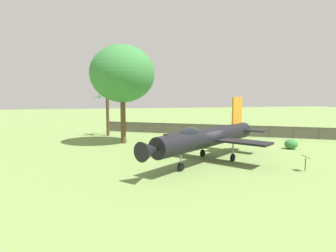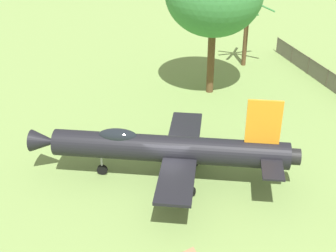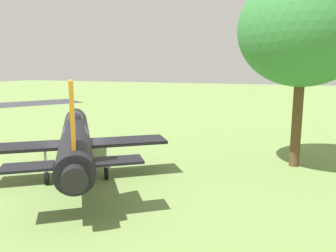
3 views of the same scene
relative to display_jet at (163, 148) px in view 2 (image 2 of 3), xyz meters
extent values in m
plane|color=#75934C|center=(-0.28, -0.21, -2.01)|extent=(200.00, 200.00, 0.00)
cylinder|color=black|center=(-0.28, -0.21, -0.04)|extent=(11.18, 8.87, 1.47)
cone|color=black|center=(5.35, 4.00, -0.04)|extent=(2.03, 1.96, 1.25)
cylinder|color=black|center=(-5.63, -4.21, -0.04)|extent=(1.01, 1.07, 0.88)
ellipsoid|color=black|center=(1.98, 1.48, 0.58)|extent=(2.30, 2.04, 0.84)
cube|color=orange|center=(-4.20, -3.13, 1.93)|extent=(1.53, 1.19, 2.46)
cube|color=black|center=(-2.40, 1.56, -0.23)|extent=(3.78, 4.20, 0.16)
cube|color=black|center=(0.81, -2.75, -0.23)|extent=(3.78, 4.20, 0.16)
cube|color=black|center=(-5.59, -2.13, 0.11)|extent=(1.96, 2.10, 0.10)
cube|color=black|center=(-3.63, -4.75, 0.11)|extent=(1.96, 2.10, 0.10)
cylinder|color=#A5A8AD|center=(2.81, 2.10, -0.95)|extent=(0.12, 0.12, 1.52)
cylinder|color=black|center=(2.81, 2.10, -1.71)|extent=(0.59, 0.50, 0.60)
cylinder|color=#A5A8AD|center=(-2.17, 0.17, -0.95)|extent=(0.12, 0.12, 1.52)
cylinder|color=black|center=(-2.17, 0.17, -1.71)|extent=(0.59, 0.50, 0.60)
cylinder|color=#A5A8AD|center=(-0.45, -2.13, -0.95)|extent=(0.12, 0.12, 1.52)
cylinder|color=black|center=(-0.45, -2.13, -1.71)|extent=(0.59, 0.50, 0.60)
cylinder|color=brown|center=(5.57, -11.02, 0.86)|extent=(0.56, 0.56, 5.74)
cylinder|color=brown|center=(6.97, -17.56, 0.80)|extent=(0.39, 0.39, 5.62)
cube|color=#2D7033|center=(7.96, -17.43, 3.41)|extent=(1.74, 0.46, 1.09)
cube|color=#2D7033|center=(7.52, -16.94, 3.41)|extent=(1.21, 1.33, 0.63)
cube|color=#2D7033|center=(6.86, -16.70, 3.41)|extent=(0.42, 1.49, 1.03)
cube|color=#2D7033|center=(6.08, -16.96, 3.41)|extent=(1.83, 1.33, 0.82)
cube|color=#2D7033|center=(5.85, -17.93, 3.41)|extent=(2.24, 0.94, 0.77)
cube|color=#2D7033|center=(6.74, -18.60, 3.41)|extent=(0.65, 1.90, 1.07)
cube|color=#2D7033|center=(7.55, -18.50, 3.41)|extent=(1.27, 1.86, 0.96)
cylinder|color=#4C4238|center=(-0.68, -18.14, -1.27)|extent=(0.08, 0.08, 1.49)
cylinder|color=#4C4238|center=(1.76, -19.60, -1.27)|extent=(0.08, 0.08, 1.49)
cylinder|color=#4C4238|center=(4.20, -21.06, -1.27)|extent=(0.08, 0.08, 1.49)
cylinder|color=#4C4238|center=(6.64, -22.52, -1.27)|extent=(0.08, 0.08, 1.49)
camera|label=1|loc=(8.55, 21.03, 3.28)|focal=30.70mm
camera|label=2|loc=(-15.12, 15.54, 13.26)|focal=49.84mm
camera|label=3|loc=(-14.29, -11.00, 3.63)|focal=35.26mm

